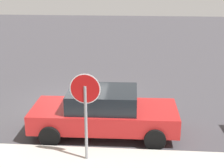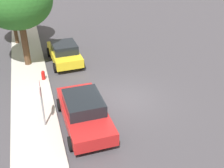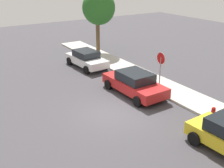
{
  "view_description": "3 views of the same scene",
  "coord_description": "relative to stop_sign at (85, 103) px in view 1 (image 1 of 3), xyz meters",
  "views": [
    {
      "loc": [
        -2.51,
        12.44,
        4.91
      ],
      "look_at": [
        -1.56,
        0.84,
        1.15
      ],
      "focal_mm": 55.0,
      "sensor_mm": 36.0,
      "label": 1
    },
    {
      "loc": [
        -12.16,
        4.4,
        8.36
      ],
      "look_at": [
        0.38,
        0.54,
        0.89
      ],
      "focal_mm": 45.0,
      "sensor_mm": 36.0,
      "label": 2
    },
    {
      "loc": [
        11.59,
        -7.51,
        7.25
      ],
      "look_at": [
        -0.98,
        0.51,
        1.26
      ],
      "focal_mm": 45.0,
      "sensor_mm": 36.0,
      "label": 3
    }
  ],
  "objects": [
    {
      "name": "stop_sign",
      "position": [
        0.0,
        0.0,
        0.0
      ],
      "size": [
        0.8,
        0.08,
        2.53
      ],
      "color": "gray",
      "rests_on": "ground_plane"
    },
    {
      "name": "ground_plane",
      "position": [
        1.16,
        -4.32,
        -1.74
      ],
      "size": [
        60.0,
        60.0,
        0.0
      ],
      "primitive_type": "plane",
      "color": "#423F44"
    },
    {
      "name": "parked_car_red",
      "position": [
        -0.28,
        -1.84,
        -0.99
      ],
      "size": [
        4.59,
        2.19,
        1.48
      ],
      "color": "red",
      "rests_on": "ground_plane"
    },
    {
      "name": "sidewalk_curb",
      "position": [
        1.16,
        0.46,
        -1.67
      ],
      "size": [
        32.0,
        2.21,
        0.14
      ],
      "primitive_type": "cube",
      "color": "beige",
      "rests_on": "ground_plane"
    }
  ]
}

